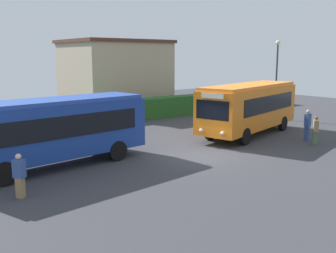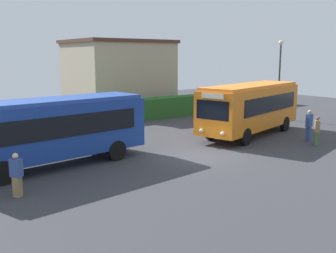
# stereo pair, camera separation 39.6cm
# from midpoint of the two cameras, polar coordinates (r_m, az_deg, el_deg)

# --- Properties ---
(ground_plane) EXTENTS (64.00, 64.00, 0.00)m
(ground_plane) POSITION_cam_midpoint_polar(r_m,az_deg,el_deg) (20.47, 4.29, -4.15)
(ground_plane) COLOR #38383D
(bus_blue) EXTENTS (9.22, 3.34, 3.16)m
(bus_blue) POSITION_cam_midpoint_polar(r_m,az_deg,el_deg) (18.67, -16.98, -0.26)
(bus_blue) COLOR navy
(bus_blue) RESTS_ON ground_plane
(bus_orange) EXTENTS (9.44, 4.70, 3.29)m
(bus_orange) POSITION_cam_midpoint_polar(r_m,az_deg,el_deg) (25.77, 11.31, 2.92)
(bus_orange) COLOR orange
(bus_orange) RESTS_ON ground_plane
(person_left) EXTENTS (0.45, 0.49, 1.64)m
(person_left) POSITION_cam_midpoint_polar(r_m,az_deg,el_deg) (15.23, -21.48, -6.55)
(person_left) COLOR olive
(person_left) RESTS_ON ground_plane
(person_right) EXTENTS (0.54, 0.50, 1.67)m
(person_right) POSITION_cam_midpoint_polar(r_m,az_deg,el_deg) (24.09, 20.23, -0.47)
(person_right) COLOR #4C6B47
(person_right) RESTS_ON ground_plane
(person_far) EXTENTS (0.46, 0.32, 1.90)m
(person_far) POSITION_cam_midpoint_polar(r_m,az_deg,el_deg) (25.05, 19.19, 0.32)
(person_far) COLOR #334C8C
(person_far) RESTS_ON ground_plane
(hedge_row) EXTENTS (44.00, 1.54, 1.65)m
(hedge_row) POSITION_cam_midpoint_polar(r_m,az_deg,el_deg) (29.83, -10.85, 1.84)
(hedge_row) COLOR #235822
(hedge_row) RESTS_ON ground_plane
(depot_building) EXTENTS (8.91, 7.87, 6.55)m
(depot_building) POSITION_cam_midpoint_polar(r_m,az_deg,el_deg) (38.13, -8.03, 7.42)
(depot_building) COLOR tan
(depot_building) RESTS_ON ground_plane
(lamppost) EXTENTS (0.36, 0.36, 6.30)m
(lamppost) POSITION_cam_midpoint_polar(r_m,az_deg,el_deg) (32.77, 15.18, 7.76)
(lamppost) COLOR #38383D
(lamppost) RESTS_ON ground_plane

